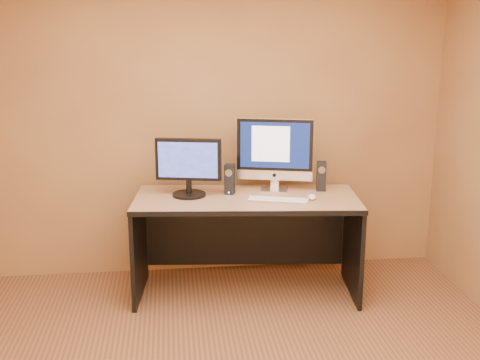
# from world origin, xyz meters

# --- Properties ---
(walls) EXTENTS (4.00, 4.00, 2.60)m
(walls) POSITION_xyz_m (0.00, 0.00, 1.30)
(walls) COLOR #9F7640
(walls) RESTS_ON ground
(desk) EXTENTS (1.83, 0.95, 0.82)m
(desk) POSITION_xyz_m (0.20, 1.43, 0.41)
(desk) COLOR #A97D54
(desk) RESTS_ON ground
(imac) EXTENTS (0.67, 0.38, 0.61)m
(imac) POSITION_xyz_m (0.46, 1.61, 1.12)
(imac) COLOR silver
(imac) RESTS_ON desk
(second_monitor) EXTENTS (0.57, 0.37, 0.46)m
(second_monitor) POSITION_xyz_m (-0.25, 1.52, 1.05)
(second_monitor) COLOR black
(second_monitor) RESTS_ON desk
(speaker_left) EXTENTS (0.10, 0.10, 0.24)m
(speaker_left) POSITION_xyz_m (0.08, 1.55, 0.94)
(speaker_left) COLOR black
(speaker_left) RESTS_ON desk
(speaker_right) EXTENTS (0.09, 0.09, 0.24)m
(speaker_right) POSITION_xyz_m (0.84, 1.56, 0.94)
(speaker_right) COLOR black
(speaker_right) RESTS_ON desk
(keyboard) EXTENTS (0.49, 0.26, 0.02)m
(keyboard) POSITION_xyz_m (0.43, 1.29, 0.83)
(keyboard) COLOR silver
(keyboard) RESTS_ON desk
(mouse) EXTENTS (0.08, 0.12, 0.04)m
(mouse) POSITION_xyz_m (0.70, 1.31, 0.84)
(mouse) COLOR white
(mouse) RESTS_ON desk
(cable_a) EXTENTS (0.05, 0.24, 0.01)m
(cable_a) POSITION_xyz_m (0.52, 1.73, 0.82)
(cable_a) COLOR black
(cable_a) RESTS_ON desk
(cable_b) EXTENTS (0.12, 0.17, 0.01)m
(cable_b) POSITION_xyz_m (0.45, 1.76, 0.82)
(cable_b) COLOR black
(cable_b) RESTS_ON desk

